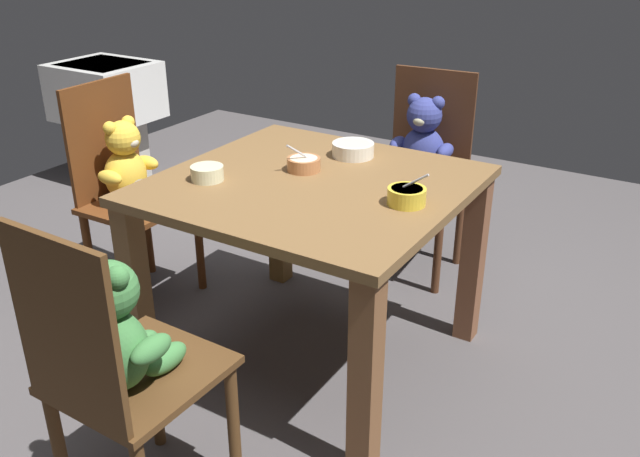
# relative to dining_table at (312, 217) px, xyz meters

# --- Properties ---
(ground_plane) EXTENTS (5.20, 5.20, 0.04)m
(ground_plane) POSITION_rel_dining_table_xyz_m (0.00, 0.00, -0.60)
(ground_plane) COLOR #4E4A4B
(dining_table) EXTENTS (1.00, 0.97, 0.71)m
(dining_table) POSITION_rel_dining_table_xyz_m (0.00, 0.00, 0.00)
(dining_table) COLOR brown
(dining_table) RESTS_ON ground_plane
(teddy_chair_near_left) EXTENTS (0.38, 0.41, 0.93)m
(teddy_chair_near_left) POSITION_rel_dining_table_xyz_m (-0.90, -0.00, -0.03)
(teddy_chair_near_left) COLOR #5B2F14
(teddy_chair_near_left) RESTS_ON ground_plane
(teddy_chair_near_front) EXTENTS (0.38, 0.41, 0.92)m
(teddy_chair_near_front) POSITION_rel_dining_table_xyz_m (-0.01, -0.89, -0.03)
(teddy_chair_near_front) COLOR #503319
(teddy_chair_near_front) RESTS_ON ground_plane
(teddy_chair_far_center) EXTENTS (0.43, 0.40, 0.91)m
(teddy_chair_far_center) POSITION_rel_dining_table_xyz_m (0.02, 0.89, -0.02)
(teddy_chair_far_center) COLOR #4E2C1A
(teddy_chair_far_center) RESTS_ON ground_plane
(porridge_bowl_terracotta_center) EXTENTS (0.12, 0.12, 0.11)m
(porridge_bowl_terracotta_center) POSITION_rel_dining_table_xyz_m (-0.08, 0.07, 0.16)
(porridge_bowl_terracotta_center) COLOR #B97547
(porridge_bowl_terracotta_center) RESTS_ON dining_table
(porridge_bowl_yellow_near_right) EXTENTS (0.13, 0.12, 0.11)m
(porridge_bowl_yellow_near_right) POSITION_rel_dining_table_xyz_m (0.36, -0.02, 0.16)
(porridge_bowl_yellow_near_right) COLOR yellow
(porridge_bowl_yellow_near_right) RESTS_ON dining_table
(porridge_bowl_cream_near_left) EXTENTS (0.11, 0.11, 0.05)m
(porridge_bowl_cream_near_left) POSITION_rel_dining_table_xyz_m (-0.31, -0.18, 0.16)
(porridge_bowl_cream_near_left) COLOR beige
(porridge_bowl_cream_near_left) RESTS_ON dining_table
(porridge_bowl_white_far_center) EXTENTS (0.16, 0.16, 0.05)m
(porridge_bowl_white_far_center) POSITION_rel_dining_table_xyz_m (-0.01, 0.30, 0.16)
(porridge_bowl_white_far_center) COLOR white
(porridge_bowl_white_far_center) RESTS_ON dining_table
(sink_basin) EXTENTS (0.55, 0.48, 0.74)m
(sink_basin) POSITION_rel_dining_table_xyz_m (-2.05, 0.93, -0.10)
(sink_basin) COLOR #B7B2A8
(sink_basin) RESTS_ON ground_plane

